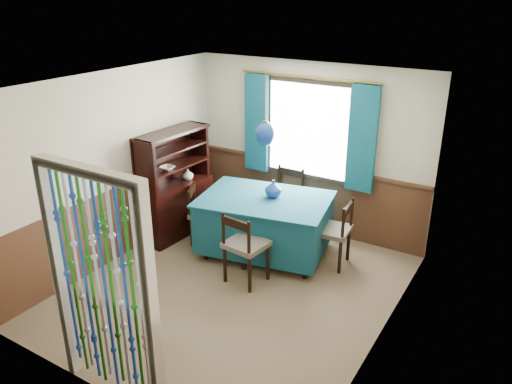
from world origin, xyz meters
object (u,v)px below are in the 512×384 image
Objects in this scene: dining_table at (265,222)px; sideboard at (176,198)px; vase_table at (273,189)px; chair_left at (202,212)px; vase_sideboard at (188,174)px; chair_near at (245,246)px; chair_far at (285,199)px; chair_right at (335,231)px; pendant_lamp at (265,134)px; bowl_shelf at (167,168)px.

dining_table is 1.21× the size of sideboard.
vase_table is at bearing 12.43° from sideboard.
chair_left is 0.65m from vase_sideboard.
chair_near is 1.55m from chair_far.
chair_right is (0.93, 0.22, 0.01)m from dining_table.
vase_table is (0.07, 0.10, -0.78)m from pendant_lamp.
vase_table is (-0.86, -0.11, 0.45)m from chair_right.
bowl_shelf is at bearing -166.20° from pendant_lamp.
chair_left is at bearing -170.99° from pendant_lamp.
chair_left is 0.80m from bowl_shelf.
chair_right is 0.58× the size of sideboard.
dining_table is at bearing 8.72° from sideboard.
dining_table is at bearing 98.33° from chair_right.
chair_near is at bearing -84.00° from vase_table.
sideboard reaches higher than chair_left.
sideboard is (-2.36, -0.35, 0.07)m from chair_right.
vase_table is (0.18, -0.67, 0.42)m from chair_far.
bowl_shelf reaches higher than chair_left.
vase_table is at bearing 77.94° from chair_left.
dining_table is 1.55m from bowl_shelf.
sideboard is (-1.32, -0.91, 0.05)m from chair_far.
sideboard is at bearing -171.10° from vase_table.
chair_left is 0.50m from sideboard.
bowl_shelf reaches higher than chair_near.
bowl_shelf is 1.17× the size of vase_sideboard.
sideboard is 7.28× the size of vase_table.
chair_left is at bearing 177.91° from dining_table.
vase_table is 1.44m from vase_sideboard.
chair_right reaches higher than chair_left.
chair_near is 1.12× the size of chair_left.
pendant_lamp reaches higher than vase_table.
chair_left is at bearing 49.86° from chair_far.
dining_table is 1.44m from sideboard.
chair_right is 1.55m from pendant_lamp.
sideboard is at bearing 36.33° from chair_far.
vase_table is at bearing 45.62° from dining_table.
pendant_lamp is 4.36× the size of bowl_shelf.
dining_table is 8.78× the size of bowl_shelf.
sideboard is at bearing -174.80° from pendant_lamp.
pendant_lamp is at bearing 13.80° from bowl_shelf.
chair_far is at bearing 56.75° from chair_right.
dining_table is 0.96m from chair_left.
bowl_shelf is (-1.53, 0.42, 0.60)m from chair_near.
chair_far is at bearing 37.97° from sideboard.
pendant_lamp is (-0.93, -0.22, 1.23)m from chair_right.
bowl_shelf reaches higher than chair_far.
vase_table is at bearing 17.05° from bowl_shelf.
sideboard is 1.57m from vase_table.
chair_left is at bearing 1.24° from sideboard.
chair_near is 4.40× the size of vase_table.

